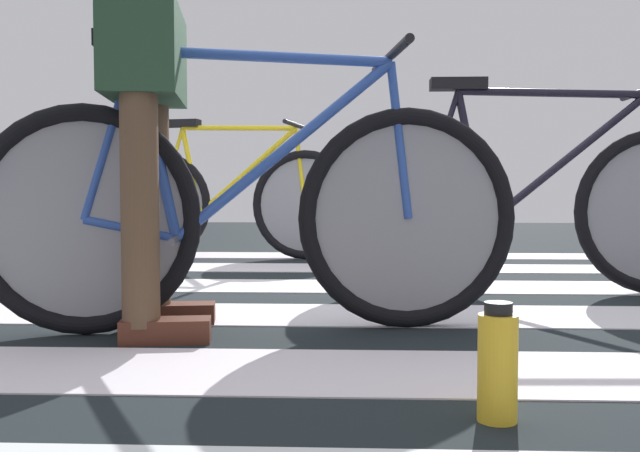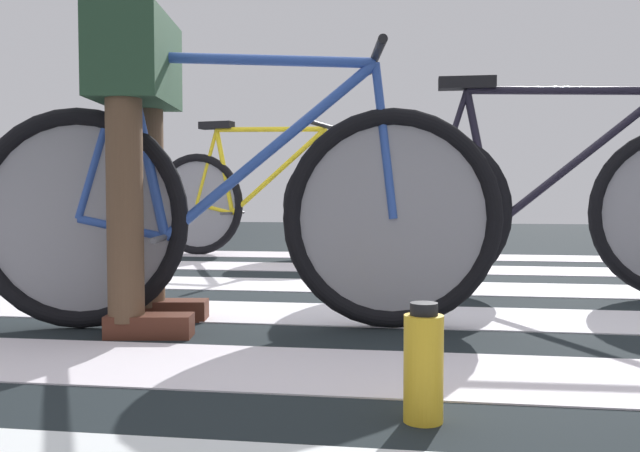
{
  "view_description": "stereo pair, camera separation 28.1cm",
  "coord_description": "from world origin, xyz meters",
  "px_view_note": "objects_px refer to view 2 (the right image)",
  "views": [
    {
      "loc": [
        0.33,
        -2.88,
        0.46
      ],
      "look_at": [
        0.22,
        -0.21,
        0.33
      ],
      "focal_mm": 38.51,
      "sensor_mm": 36.0,
      "label": 1
    },
    {
      "loc": [
        0.61,
        -2.88,
        0.46
      ],
      "look_at": [
        0.22,
        -0.21,
        0.33
      ],
      "focal_mm": 38.51,
      "sensor_mm": 36.0,
      "label": 2
    }
  ],
  "objects_px": {
    "bicycle_3_of_3": "(262,201)",
    "bicycle_2_of_3": "(549,206)",
    "cyclist_1_of_3": "(138,128)",
    "water_bottle": "(423,365)",
    "bicycle_1_of_3": "(235,210)"
  },
  "relations": [
    {
      "from": "cyclist_1_of_3",
      "to": "water_bottle",
      "type": "xyz_separation_m",
      "value": [
        0.91,
        -0.79,
        -0.54
      ]
    },
    {
      "from": "cyclist_1_of_3",
      "to": "water_bottle",
      "type": "relative_size",
      "value": 4.34
    },
    {
      "from": "cyclist_1_of_3",
      "to": "water_bottle",
      "type": "bearing_deg",
      "value": -49.35
    },
    {
      "from": "cyclist_1_of_3",
      "to": "bicycle_2_of_3",
      "type": "relative_size",
      "value": 0.58
    },
    {
      "from": "bicycle_1_of_3",
      "to": "water_bottle",
      "type": "relative_size",
      "value": 7.44
    },
    {
      "from": "bicycle_1_of_3",
      "to": "bicycle_2_of_3",
      "type": "distance_m",
      "value": 1.42
    },
    {
      "from": "cyclist_1_of_3",
      "to": "bicycle_3_of_3",
      "type": "bearing_deg",
      "value": 85.37
    },
    {
      "from": "water_bottle",
      "to": "bicycle_2_of_3",
      "type": "bearing_deg",
      "value": 72.55
    },
    {
      "from": "bicycle_1_of_3",
      "to": "bicycle_3_of_3",
      "type": "distance_m",
      "value": 2.46
    },
    {
      "from": "bicycle_3_of_3",
      "to": "cyclist_1_of_3",
      "type": "bearing_deg",
      "value": -74.92
    },
    {
      "from": "bicycle_2_of_3",
      "to": "water_bottle",
      "type": "distance_m",
      "value": 1.79
    },
    {
      "from": "cyclist_1_of_3",
      "to": "bicycle_2_of_3",
      "type": "bearing_deg",
      "value": 23.37
    },
    {
      "from": "bicycle_3_of_3",
      "to": "bicycle_2_of_3",
      "type": "bearing_deg",
      "value": -33.04
    },
    {
      "from": "bicycle_2_of_3",
      "to": "bicycle_3_of_3",
      "type": "xyz_separation_m",
      "value": [
        -1.61,
        1.57,
        0.0
      ]
    },
    {
      "from": "cyclist_1_of_3",
      "to": "bicycle_3_of_3",
      "type": "relative_size",
      "value": 0.59
    }
  ]
}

